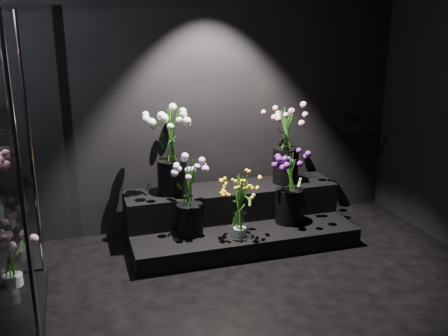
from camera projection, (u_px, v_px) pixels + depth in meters
name	position (u px, v px, depth m)	size (l,w,h in m)	color
wall_back	(199.00, 82.00, 4.59)	(4.00, 4.00, 0.00)	black
display_riser	(236.00, 218.00, 4.64)	(2.00, 0.89, 0.44)	black
bouquet_orange_bells	(240.00, 205.00, 4.22)	(0.37, 0.37, 0.55)	white
bouquet_lilac	(189.00, 192.00, 4.22)	(0.40, 0.40, 0.67)	black
bouquet_purple	(290.00, 184.00, 4.49)	(0.36, 0.36, 0.66)	black
bouquet_cream_roses	(172.00, 146.00, 4.41)	(0.41, 0.41, 0.78)	black
bouquet_pink_roses	(286.00, 140.00, 4.70)	(0.36, 0.36, 0.73)	black
bouquet_case_base_pink	(10.00, 255.00, 3.57)	(0.43, 0.43, 0.46)	white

